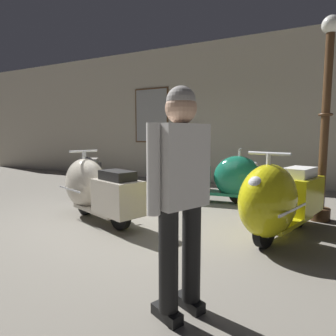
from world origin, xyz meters
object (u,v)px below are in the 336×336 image
(lamppost, at_px, (325,123))
(scooter_0, at_px, (88,175))
(scooter_3, at_px, (279,200))
(visitor_1, at_px, (181,187))
(scooter_1, at_px, (94,188))
(scooter_2, at_px, (223,178))

(lamppost, bearing_deg, scooter_0, -177.34)
(scooter_0, bearing_deg, scooter_3, 42.21)
(visitor_1, bearing_deg, scooter_3, -78.98)
(scooter_1, distance_m, scooter_2, 2.32)
(scooter_0, relative_size, visitor_1, 0.99)
(scooter_0, xyz_separation_m, scooter_2, (2.62, 0.63, 0.02))
(scooter_0, xyz_separation_m, scooter_3, (3.72, -0.92, 0.05))
(scooter_0, bearing_deg, visitor_1, 16.02)
(scooter_0, height_order, visitor_1, visitor_1)
(scooter_1, bearing_deg, visitor_1, 163.74)
(scooter_3, bearing_deg, lamppost, 174.57)
(scooter_2, relative_size, visitor_1, 1.09)
(visitor_1, bearing_deg, scooter_0, -15.24)
(scooter_1, relative_size, scooter_2, 1.02)
(visitor_1, bearing_deg, scooter_1, -11.91)
(scooter_2, distance_m, lamppost, 1.89)
(scooter_3, height_order, visitor_1, visitor_1)
(scooter_0, bearing_deg, scooter_1, 11.07)
(visitor_1, bearing_deg, scooter_2, -54.25)
(scooter_0, xyz_separation_m, visitor_1, (3.27, -2.75, 0.46))
(scooter_3, relative_size, lamppost, 0.63)
(scooter_0, height_order, lamppost, lamppost)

